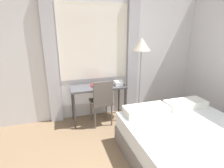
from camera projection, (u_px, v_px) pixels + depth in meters
wall_back_with_window at (101, 54)px, 3.67m from camera, size 5.43×0.13×2.70m
desk at (98, 90)px, 3.55m from camera, size 1.12×0.45×0.76m
desk_chair at (102, 100)px, 3.41m from camera, size 0.42×0.42×0.94m
bed at (196, 150)px, 2.39m from camera, size 1.72×1.94×0.65m
standing_lamp at (141, 53)px, 3.48m from camera, size 0.34×0.34×1.70m
telephone at (118, 83)px, 3.59m from camera, size 0.18×0.18×0.10m
book at (98, 85)px, 3.55m from camera, size 0.31×0.22×0.02m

